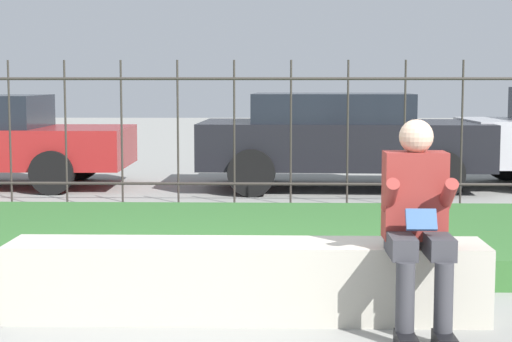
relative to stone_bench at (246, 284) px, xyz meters
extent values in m
plane|color=gray|center=(-0.30, 0.00, -0.22)|extent=(60.00, 60.00, 0.00)
cube|color=#B7B2A3|center=(0.00, 0.00, 0.03)|extent=(3.07, 0.49, 0.50)
cube|color=gray|center=(0.00, 0.00, -0.18)|extent=(2.94, 0.45, 0.08)
cube|color=black|center=(0.93, -0.65, -0.18)|extent=(0.11, 0.26, 0.09)
cylinder|color=#38383D|center=(0.93, -0.59, 0.07)|extent=(0.11, 0.11, 0.41)
cube|color=#38383D|center=(0.93, -0.38, 0.33)|extent=(0.15, 0.42, 0.13)
cube|color=black|center=(1.15, -0.65, -0.18)|extent=(0.11, 0.26, 0.09)
cylinder|color=#38383D|center=(1.15, -0.59, 0.07)|extent=(0.11, 0.11, 0.41)
cube|color=#38383D|center=(1.15, -0.38, 0.33)|extent=(0.15, 0.42, 0.13)
cube|color=maroon|center=(1.04, -0.17, 0.60)|extent=(0.38, 0.24, 0.54)
sphere|color=#DBB293|center=(1.04, -0.19, 0.97)|extent=(0.21, 0.21, 0.21)
cylinder|color=maroon|center=(0.87, -0.33, 0.62)|extent=(0.08, 0.29, 0.24)
cylinder|color=maroon|center=(1.22, -0.33, 0.62)|extent=(0.08, 0.29, 0.24)
cube|color=#335689|center=(1.04, -0.43, 0.49)|extent=(0.18, 0.09, 0.13)
cube|color=#33662D|center=(-0.30, 2.17, -0.11)|extent=(9.10, 2.94, 0.23)
cylinder|color=#332D28|center=(-0.30, 4.31, 0.13)|extent=(7.10, 0.03, 0.03)
cylinder|color=#332D28|center=(-0.30, 4.31, 1.33)|extent=(7.10, 0.03, 0.03)
cylinder|color=#332D28|center=(-2.88, 4.31, 0.66)|extent=(0.02, 0.02, 1.76)
cylinder|color=#332D28|center=(-2.23, 4.31, 0.66)|extent=(0.02, 0.02, 1.76)
cylinder|color=#332D28|center=(-1.59, 4.31, 0.66)|extent=(0.02, 0.02, 1.76)
cylinder|color=#332D28|center=(-0.94, 4.31, 0.66)|extent=(0.02, 0.02, 1.76)
cylinder|color=#332D28|center=(-0.30, 4.31, 0.66)|extent=(0.02, 0.02, 1.76)
cylinder|color=#332D28|center=(0.35, 4.31, 0.66)|extent=(0.02, 0.02, 1.76)
cylinder|color=#332D28|center=(0.99, 4.31, 0.66)|extent=(0.02, 0.02, 1.76)
cylinder|color=#332D28|center=(1.64, 4.31, 0.66)|extent=(0.02, 0.02, 1.76)
cylinder|color=#332D28|center=(2.28, 4.31, 0.66)|extent=(0.02, 0.02, 1.76)
cube|color=black|center=(1.12, 6.69, 0.41)|extent=(4.05, 1.98, 0.64)
cube|color=black|center=(0.96, 6.70, 0.93)|extent=(2.25, 1.70, 0.40)
cylinder|color=black|center=(2.33, 5.75, 0.10)|extent=(0.64, 0.22, 0.63)
cylinder|color=black|center=(2.38, 7.56, 0.10)|extent=(0.64, 0.22, 0.63)
cylinder|color=black|center=(-0.15, 5.83, 0.10)|extent=(0.64, 0.22, 0.63)
cylinder|color=black|center=(-0.09, 7.64, 0.10)|extent=(0.64, 0.22, 0.63)
cylinder|color=black|center=(-2.84, 5.96, 0.08)|extent=(0.60, 0.21, 0.60)
cylinder|color=black|center=(-2.87, 7.72, 0.08)|extent=(0.60, 0.21, 0.60)
cylinder|color=black|center=(3.72, 7.81, 0.10)|extent=(0.64, 0.21, 0.63)
camera|label=1|loc=(0.20, -5.41, 1.31)|focal=60.00mm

